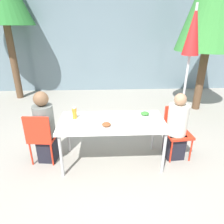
{
  "coord_description": "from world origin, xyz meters",
  "views": [
    {
      "loc": [
        -0.13,
        -2.78,
        2.1
      ],
      "look_at": [
        0.0,
        0.0,
        0.9
      ],
      "focal_mm": 32.0,
      "sensor_mm": 36.0,
      "label": 1
    }
  ],
  "objects_px": {
    "person_left": "(45,129)",
    "person_right": "(176,128)",
    "chair_left": "(41,135)",
    "chair_right": "(177,128)",
    "drinking_cup": "(88,119)",
    "bottle": "(75,113)",
    "salad_bowl": "(157,120)",
    "closed_umbrella": "(192,41)"
  },
  "relations": [
    {
      "from": "chair_left",
      "to": "chair_right",
      "type": "xyz_separation_m",
      "value": [
        2.24,
        0.14,
        0.0
      ]
    },
    {
      "from": "chair_left",
      "to": "bottle",
      "type": "distance_m",
      "value": 0.64
    },
    {
      "from": "person_left",
      "to": "bottle",
      "type": "bearing_deg",
      "value": 7.83
    },
    {
      "from": "chair_left",
      "to": "bottle",
      "type": "xyz_separation_m",
      "value": [
        0.54,
        0.09,
        0.33
      ]
    },
    {
      "from": "chair_left",
      "to": "salad_bowl",
      "type": "relative_size",
      "value": 5.42
    },
    {
      "from": "person_right",
      "to": "salad_bowl",
      "type": "relative_size",
      "value": 7.13
    },
    {
      "from": "person_right",
      "to": "salad_bowl",
      "type": "height_order",
      "value": "person_right"
    },
    {
      "from": "closed_umbrella",
      "to": "drinking_cup",
      "type": "height_order",
      "value": "closed_umbrella"
    },
    {
      "from": "closed_umbrella",
      "to": "chair_left",
      "type": "bearing_deg",
      "value": -160.53
    },
    {
      "from": "bottle",
      "to": "closed_umbrella",
      "type": "bearing_deg",
      "value": 21.84
    },
    {
      "from": "chair_right",
      "to": "bottle",
      "type": "distance_m",
      "value": 1.73
    },
    {
      "from": "person_left",
      "to": "closed_umbrella",
      "type": "distance_m",
      "value": 2.97
    },
    {
      "from": "bottle",
      "to": "salad_bowl",
      "type": "xyz_separation_m",
      "value": [
        1.26,
        -0.2,
        -0.06
      ]
    },
    {
      "from": "chair_left",
      "to": "drinking_cup",
      "type": "distance_m",
      "value": 0.81
    },
    {
      "from": "chair_right",
      "to": "person_right",
      "type": "distance_m",
      "value": 0.1
    },
    {
      "from": "chair_right",
      "to": "drinking_cup",
      "type": "relative_size",
      "value": 8.4
    },
    {
      "from": "chair_right",
      "to": "bottle",
      "type": "height_order",
      "value": "bottle"
    },
    {
      "from": "chair_left",
      "to": "person_left",
      "type": "xyz_separation_m",
      "value": [
        0.06,
        0.07,
        0.07
      ]
    },
    {
      "from": "chair_right",
      "to": "bottle",
      "type": "bearing_deg",
      "value": -3.03
    },
    {
      "from": "salad_bowl",
      "to": "person_left",
      "type": "bearing_deg",
      "value": 174.0
    },
    {
      "from": "chair_left",
      "to": "chair_right",
      "type": "distance_m",
      "value": 2.24
    },
    {
      "from": "drinking_cup",
      "to": "salad_bowl",
      "type": "relative_size",
      "value": 0.65
    },
    {
      "from": "chair_left",
      "to": "person_left",
      "type": "height_order",
      "value": "person_left"
    },
    {
      "from": "drinking_cup",
      "to": "salad_bowl",
      "type": "height_order",
      "value": "drinking_cup"
    },
    {
      "from": "person_left",
      "to": "person_right",
      "type": "relative_size",
      "value": 1.05
    },
    {
      "from": "person_right",
      "to": "closed_umbrella",
      "type": "bearing_deg",
      "value": -120.15
    },
    {
      "from": "bottle",
      "to": "salad_bowl",
      "type": "distance_m",
      "value": 1.28
    },
    {
      "from": "chair_right",
      "to": "salad_bowl",
      "type": "bearing_deg",
      "value": 24.94
    },
    {
      "from": "drinking_cup",
      "to": "salad_bowl",
      "type": "bearing_deg",
      "value": -2.48
    },
    {
      "from": "person_right",
      "to": "salad_bowl",
      "type": "distance_m",
      "value": 0.49
    },
    {
      "from": "chair_right",
      "to": "salad_bowl",
      "type": "height_order",
      "value": "chair_right"
    },
    {
      "from": "chair_left",
      "to": "bottle",
      "type": "relative_size",
      "value": 4.63
    },
    {
      "from": "drinking_cup",
      "to": "person_right",
      "type": "bearing_deg",
      "value": 4.72
    },
    {
      "from": "closed_umbrella",
      "to": "bottle",
      "type": "distance_m",
      "value": 2.45
    },
    {
      "from": "chair_left",
      "to": "salad_bowl",
      "type": "height_order",
      "value": "chair_left"
    },
    {
      "from": "chair_left",
      "to": "drinking_cup",
      "type": "xyz_separation_m",
      "value": [
        0.76,
        -0.06,
        0.29
      ]
    },
    {
      "from": "person_right",
      "to": "bottle",
      "type": "distance_m",
      "value": 1.68
    },
    {
      "from": "chair_left",
      "to": "closed_umbrella",
      "type": "height_order",
      "value": "closed_umbrella"
    },
    {
      "from": "person_right",
      "to": "drinking_cup",
      "type": "distance_m",
      "value": 1.46
    },
    {
      "from": "person_left",
      "to": "drinking_cup",
      "type": "relative_size",
      "value": 11.6
    },
    {
      "from": "drinking_cup",
      "to": "person_left",
      "type": "bearing_deg",
      "value": 168.87
    },
    {
      "from": "chair_right",
      "to": "drinking_cup",
      "type": "xyz_separation_m",
      "value": [
        -1.48,
        -0.2,
        0.29
      ]
    }
  ]
}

